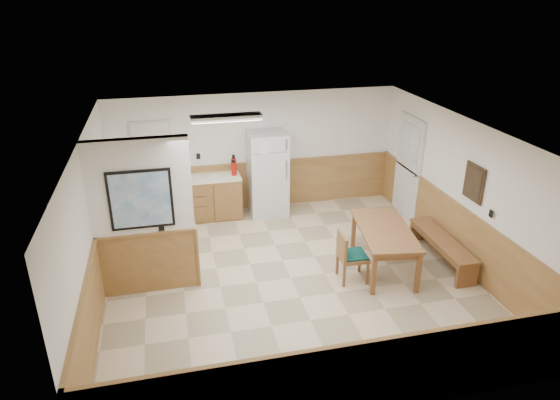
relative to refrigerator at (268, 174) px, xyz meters
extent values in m
plane|color=beige|center=(-0.17, -2.63, -0.88)|extent=(6.00, 6.00, 0.00)
cube|color=silver|center=(-0.17, -2.63, 1.62)|extent=(6.00, 6.00, 0.02)
cube|color=white|center=(-0.17, 0.37, 0.37)|extent=(6.00, 0.02, 2.50)
cube|color=white|center=(2.83, -2.63, 0.37)|extent=(0.02, 6.00, 2.50)
cube|color=white|center=(-3.17, -2.63, 0.37)|extent=(0.02, 6.00, 2.50)
cube|color=#AB7D44|center=(-0.17, 0.35, -0.38)|extent=(6.00, 0.04, 1.00)
cube|color=#AB7D44|center=(2.81, -2.63, -0.38)|extent=(0.04, 6.00, 1.00)
cube|color=#AB7D44|center=(-3.15, -2.63, -0.38)|extent=(0.04, 6.00, 1.00)
cube|color=white|center=(-2.42, -2.43, 0.87)|extent=(1.50, 0.15, 1.50)
cube|color=#AB7D44|center=(-2.42, -2.43, -0.38)|extent=(1.50, 0.17, 1.00)
cube|color=black|center=(-2.42, -2.52, 0.72)|extent=(0.92, 0.03, 0.92)
cube|color=white|center=(-2.42, -2.54, 0.72)|extent=(0.84, 0.01, 0.84)
cube|color=olive|center=(-1.27, 0.05, -0.45)|extent=(1.40, 0.60, 0.86)
cube|color=olive|center=(-2.74, 0.05, -0.45)|extent=(0.06, 0.60, 0.86)
cube|color=olive|center=(-2.00, 0.05, -0.45)|extent=(0.06, 0.60, 0.86)
cube|color=white|center=(-1.67, 0.05, 0.00)|extent=(2.20, 0.60, 0.04)
cube|color=white|center=(-1.67, 0.35, 0.07)|extent=(2.20, 0.02, 0.10)
cube|color=silver|center=(2.80, -0.73, 0.14)|extent=(0.05, 1.02, 2.15)
cube|color=silver|center=(2.79, -0.73, 0.14)|extent=(0.04, 0.90, 2.05)
cube|color=silver|center=(2.76, -0.73, 0.67)|extent=(0.02, 0.76, 0.80)
cube|color=silver|center=(-2.27, 0.35, 0.67)|extent=(0.80, 0.03, 1.00)
cube|color=white|center=(-2.27, 0.34, 0.67)|extent=(0.70, 0.01, 0.90)
cube|color=#382616|center=(2.80, -2.93, 0.67)|extent=(0.03, 0.50, 0.60)
cube|color=black|center=(2.78, -2.93, 0.67)|extent=(0.01, 0.42, 0.52)
cube|color=silver|center=(-0.97, -1.33, 1.57)|extent=(1.20, 0.30, 0.08)
cube|color=white|center=(-0.97, -1.33, 1.52)|extent=(1.15, 0.25, 0.01)
cube|color=silver|center=(0.00, 0.00, 0.00)|extent=(0.78, 0.70, 1.76)
cube|color=silver|center=(0.31, -0.36, 0.72)|extent=(0.03, 0.02, 0.23)
cube|color=silver|center=(0.31, -0.36, 0.18)|extent=(0.03, 0.02, 0.41)
cube|color=brown|center=(1.43, -2.68, -0.16)|extent=(1.08, 1.76, 0.05)
cube|color=brown|center=(1.43, -2.68, -0.23)|extent=(0.97, 1.65, 0.10)
cube|color=brown|center=(0.96, -3.38, -0.53)|extent=(0.08, 0.08, 0.70)
cube|color=brown|center=(1.21, -1.87, -0.53)|extent=(0.08, 0.08, 0.70)
cube|color=brown|center=(1.66, -3.50, -0.53)|extent=(0.08, 0.08, 0.70)
cube|color=brown|center=(1.91, -1.99, -0.53)|extent=(0.08, 0.08, 0.70)
cube|color=brown|center=(2.52, -2.71, -0.46)|extent=(0.42, 1.76, 0.05)
cube|color=brown|center=(2.52, -3.53, -0.68)|extent=(0.37, 0.07, 0.40)
cube|color=brown|center=(2.52, -1.88, -0.68)|extent=(0.37, 0.07, 0.40)
cube|color=brown|center=(0.80, -2.89, -0.46)|extent=(0.47, 0.47, 0.06)
cube|color=#0E473B|center=(0.80, -2.89, -0.42)|extent=(0.43, 0.43, 0.03)
cube|color=brown|center=(0.61, -2.88, -0.23)|extent=(0.07, 0.45, 0.40)
cube|color=#0E473B|center=(0.41, -2.87, -0.23)|extent=(0.04, 0.39, 0.34)
cube|color=brown|center=(0.60, -3.08, -0.69)|extent=(0.04, 0.04, 0.39)
cube|color=brown|center=(0.62, -2.69, -0.69)|extent=(0.04, 0.04, 0.39)
cube|color=brown|center=(0.99, -3.10, -0.69)|extent=(0.04, 0.04, 0.39)
cube|color=brown|center=(1.01, -2.71, -0.69)|extent=(0.04, 0.04, 0.39)
cylinder|color=red|center=(-0.69, 0.03, 0.20)|extent=(0.14, 0.14, 0.35)
cylinder|color=black|center=(-0.69, 0.03, 0.41)|extent=(0.06, 0.06, 0.08)
cylinder|color=#198D36|center=(-2.40, 0.08, 0.13)|extent=(0.08, 0.08, 0.22)
camera|label=1|loc=(-1.98, -9.50, 3.62)|focal=32.00mm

